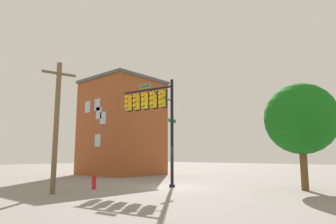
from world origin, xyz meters
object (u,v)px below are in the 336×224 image
(signal_pole_assembly, at_px, (151,107))
(utility_pole, at_px, (56,124))
(fire_hydrant, at_px, (94,182))
(brick_building, at_px, (122,127))
(tree_near, at_px, (301,119))

(signal_pole_assembly, bearing_deg, utility_pole, 82.69)
(fire_hydrant, relative_size, brick_building, 0.08)
(tree_near, bearing_deg, signal_pole_assembly, 24.69)
(fire_hydrant, distance_m, tree_near, 12.78)
(brick_building, bearing_deg, utility_pole, 127.42)
(tree_near, bearing_deg, utility_pole, 47.62)
(utility_pole, xyz_separation_m, fire_hydrant, (0.24, -2.70, -3.24))
(utility_pole, xyz_separation_m, brick_building, (9.71, -12.70, 1.40))
(brick_building, bearing_deg, tree_near, 172.74)
(signal_pole_assembly, height_order, brick_building, brick_building)
(signal_pole_assembly, height_order, utility_pole, utility_pole)
(tree_near, distance_m, brick_building, 19.26)
(signal_pole_assembly, xyz_separation_m, brick_building, (10.53, -6.36, -0.20))
(fire_hydrant, height_order, brick_building, brick_building)
(signal_pole_assembly, relative_size, tree_near, 1.12)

